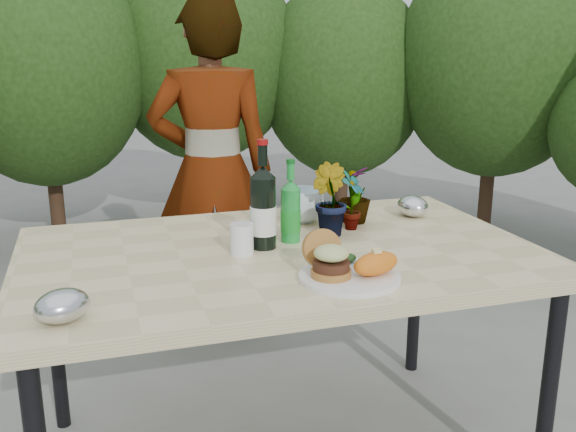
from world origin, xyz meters
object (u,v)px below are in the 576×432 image
object	(u,v)px
dinner_plate	(350,277)
person	(212,172)
patio_table	(280,267)
wine_bottle	(263,209)

from	to	relation	value
dinner_plate	person	size ratio (longest dim) A/B	0.18
person	patio_table	bearing A→B (deg)	101.44
dinner_plate	wine_bottle	world-z (taller)	wine_bottle
dinner_plate	patio_table	bearing A→B (deg)	109.06
patio_table	dinner_plate	size ratio (longest dim) A/B	5.71
patio_table	dinner_plate	xyz separation A→B (m)	(0.11, -0.31, 0.06)
wine_bottle	person	bearing A→B (deg)	103.43
patio_table	person	distance (m)	1.07
dinner_plate	person	bearing A→B (deg)	95.00
wine_bottle	person	size ratio (longest dim) A/B	0.22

